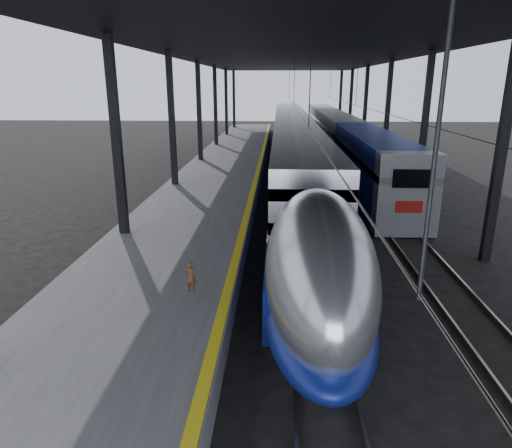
{
  "coord_description": "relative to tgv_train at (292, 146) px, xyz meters",
  "views": [
    {
      "loc": [
        0.82,
        -13.49,
        7.16
      ],
      "look_at": [
        -0.01,
        3.23,
        2.0
      ],
      "focal_mm": 32.0,
      "sensor_mm": 36.0,
      "label": 1
    }
  ],
  "objects": [
    {
      "name": "yellow_strip",
      "position": [
        -2.7,
        -5.91,
        -1.08
      ],
      "size": [
        0.3,
        80.0,
        0.01
      ],
      "primitive_type": "cube",
      "color": "yellow",
      "rests_on": "platform"
    },
    {
      "name": "platform",
      "position": [
        -5.5,
        -5.91,
        -1.58
      ],
      "size": [
        6.0,
        80.0,
        1.0
      ],
      "primitive_type": "cube",
      "color": "#4C4C4F",
      "rests_on": "ground"
    },
    {
      "name": "child",
      "position": [
        -3.82,
        -26.63,
        -0.59
      ],
      "size": [
        0.39,
        0.29,
        0.99
      ],
      "primitive_type": "imported",
      "rotation": [
        0.0,
        0.0,
        2.99
      ],
      "color": "#50361A",
      "rests_on": "platform"
    },
    {
      "name": "tgv_train",
      "position": [
        0.0,
        0.0,
        0.0
      ],
      "size": [
        3.11,
        65.2,
        4.46
      ],
      "color": "#B6B8BE",
      "rests_on": "ground"
    },
    {
      "name": "second_train",
      "position": [
        5.0,
        9.0,
        -0.02
      ],
      "size": [
        2.96,
        56.05,
        4.07
      ],
      "color": "navy",
      "rests_on": "ground"
    },
    {
      "name": "ground",
      "position": [
        -2.0,
        -25.91,
        -2.08
      ],
      "size": [
        160.0,
        160.0,
        0.0
      ],
      "primitive_type": "plane",
      "color": "black",
      "rests_on": "ground"
    },
    {
      "name": "rails",
      "position": [
        2.5,
        -5.91,
        -2.0
      ],
      "size": [
        6.52,
        80.0,
        0.16
      ],
      "color": "slate",
      "rests_on": "ground"
    },
    {
      "name": "canopy",
      "position": [
        -0.1,
        -5.91,
        7.03
      ],
      "size": [
        18.0,
        75.0,
        9.47
      ],
      "color": "black",
      "rests_on": "ground"
    }
  ]
}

